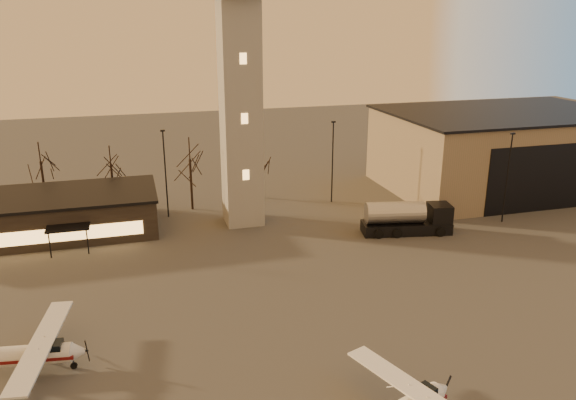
{
  "coord_description": "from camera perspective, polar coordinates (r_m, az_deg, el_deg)",
  "views": [
    {
      "loc": [
        -11.44,
        -28.42,
        21.83
      ],
      "look_at": [
        0.37,
        13.0,
        7.84
      ],
      "focal_mm": 35.0,
      "sensor_mm": 36.0,
      "label": 1
    }
  ],
  "objects": [
    {
      "name": "terminal",
      "position": [
        64.4,
        -24.51,
        -1.48
      ],
      "size": [
        25.4,
        12.2,
        4.3
      ],
      "color": "black",
      "rests_on": "ground"
    },
    {
      "name": "fuel_truck",
      "position": [
        60.84,
        11.92,
        -2.06
      ],
      "size": [
        9.7,
        4.48,
        3.47
      ],
      "rotation": [
        0.0,
        0.0,
        -0.19
      ],
      "color": "black",
      "rests_on": "ground"
    },
    {
      "name": "light_poles",
      "position": [
        62.8,
        -4.4,
        2.78
      ],
      "size": [
        58.5,
        12.25,
        10.14
      ],
      "color": "black",
      "rests_on": "ground"
    },
    {
      "name": "hangar",
      "position": [
        80.14,
        20.92,
        4.8
      ],
      "size": [
        30.6,
        20.6,
        10.3
      ],
      "color": "#897259",
      "rests_on": "ground"
    },
    {
      "name": "ground",
      "position": [
        37.62,
        5.13,
        -17.56
      ],
      "size": [
        220.0,
        220.0,
        0.0
      ],
      "primitive_type": "plane",
      "color": "#3B3936",
      "rests_on": "ground"
    },
    {
      "name": "control_tower",
      "position": [
        59.78,
        -4.93,
        12.65
      ],
      "size": [
        6.8,
        6.8,
        32.6
      ],
      "color": "gray",
      "rests_on": "ground"
    },
    {
      "name": "tree_row",
      "position": [
        69.46,
        -17.38,
        3.94
      ],
      "size": [
        37.2,
        9.2,
        8.8
      ],
      "color": "black",
      "rests_on": "ground"
    },
    {
      "name": "cessna_rear",
      "position": [
        40.82,
        -24.1,
        -14.38
      ],
      "size": [
        8.8,
        11.08,
        3.04
      ],
      "rotation": [
        0.0,
        0.0,
        -0.14
      ],
      "color": "silver",
      "rests_on": "ground"
    }
  ]
}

